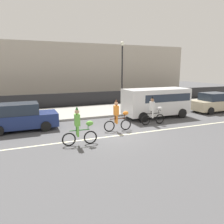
# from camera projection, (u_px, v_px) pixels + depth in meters

# --- Properties ---
(ground_plane) EXTENTS (80.00, 80.00, 0.00)m
(ground_plane) POSITION_uv_depth(u_px,v_px,m) (111.00, 134.00, 12.53)
(ground_plane) COLOR #4C4C4F
(road_centre_line) EXTENTS (36.00, 0.14, 0.01)m
(road_centre_line) POSITION_uv_depth(u_px,v_px,m) (115.00, 136.00, 12.08)
(road_centre_line) COLOR beige
(road_centre_line) RESTS_ON ground
(sidewalk_curb) EXTENTS (60.00, 5.00, 0.15)m
(sidewalk_curb) POSITION_uv_depth(u_px,v_px,m) (82.00, 112.00, 18.40)
(sidewalk_curb) COLOR #9E9B93
(sidewalk_curb) RESTS_ON ground
(fence_line) EXTENTS (40.00, 0.08, 1.40)m
(fence_line) POSITION_uv_depth(u_px,v_px,m) (74.00, 100.00, 20.90)
(fence_line) COLOR black
(fence_line) RESTS_ON ground
(building_backdrop) EXTENTS (28.00, 8.00, 6.55)m
(building_backdrop) POSITION_uv_depth(u_px,v_px,m) (76.00, 72.00, 29.04)
(building_backdrop) COLOR #B2A899
(building_backdrop) RESTS_ON ground
(parade_cyclist_lime) EXTENTS (1.72, 0.50, 1.92)m
(parade_cyclist_lime) POSITION_uv_depth(u_px,v_px,m) (80.00, 128.00, 10.50)
(parade_cyclist_lime) COLOR black
(parade_cyclist_lime) RESTS_ON ground
(parade_cyclist_orange) EXTENTS (1.72, 0.50, 1.92)m
(parade_cyclist_orange) POSITION_uv_depth(u_px,v_px,m) (118.00, 117.00, 12.92)
(parade_cyclist_orange) COLOR black
(parade_cyclist_orange) RESTS_ON ground
(parade_cyclist_zebra) EXTENTS (1.72, 0.50, 1.92)m
(parade_cyclist_zebra) POSITION_uv_depth(u_px,v_px,m) (153.00, 112.00, 14.41)
(parade_cyclist_zebra) COLOR black
(parade_cyclist_zebra) RESTS_ON ground
(parked_van_white) EXTENTS (5.00, 2.22, 2.18)m
(parked_van_white) POSITION_uv_depth(u_px,v_px,m) (157.00, 101.00, 16.56)
(parked_van_white) COLOR white
(parked_van_white) RESTS_ON ground
(parked_car_navy) EXTENTS (4.10, 1.92, 1.64)m
(parked_car_navy) POSITION_uv_depth(u_px,v_px,m) (22.00, 117.00, 13.12)
(parked_car_navy) COLOR navy
(parked_car_navy) RESTS_ON ground
(parked_car_beige) EXTENTS (4.10, 1.92, 1.64)m
(parked_car_beige) POSITION_uv_depth(u_px,v_px,m) (214.00, 103.00, 18.78)
(parked_car_beige) COLOR beige
(parked_car_beige) RESTS_ON ground
(street_lamp_post) EXTENTS (0.36, 0.36, 5.86)m
(street_lamp_post) POSITION_uv_depth(u_px,v_px,m) (122.00, 65.00, 19.59)
(street_lamp_post) COLOR black
(street_lamp_post) RESTS_ON sidewalk_curb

